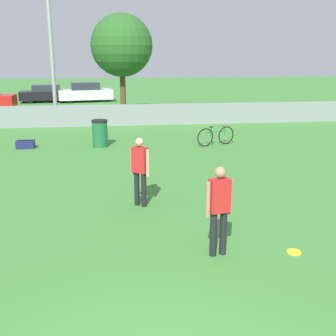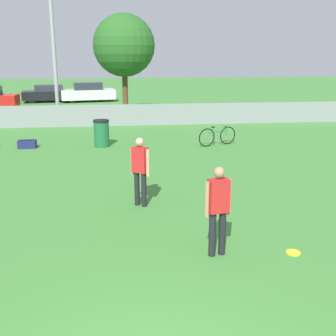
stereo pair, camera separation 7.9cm
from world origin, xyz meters
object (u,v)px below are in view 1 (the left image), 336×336
(light_pole, at_px, (50,28))
(frisbee_disc, at_px, (294,252))
(player_defender_red, at_px, (140,168))
(tree_near_pole, at_px, (122,46))
(parked_car_dark, at_px, (47,93))
(player_thrower_red, at_px, (219,206))
(trash_bin, at_px, (100,133))
(gear_bag_sideline, at_px, (25,144))
(bicycle_sideline, at_px, (216,136))
(parked_car_white, at_px, (85,92))

(light_pole, xyz_separation_m, frisbee_disc, (6.36, -15.83, -4.81))
(player_defender_red, bearing_deg, frisbee_disc, -10.87)
(player_defender_red, bearing_deg, tree_near_pole, 126.20)
(parked_car_dark, bearing_deg, tree_near_pole, -63.12)
(light_pole, height_order, player_thrower_red, light_pole)
(frisbee_disc, distance_m, parked_car_dark, 27.69)
(trash_bin, xyz_separation_m, gear_bag_sideline, (-2.93, 0.06, -0.39))
(gear_bag_sideline, bearing_deg, frisbee_disc, -55.48)
(light_pole, height_order, trash_bin, light_pole)
(player_thrower_red, height_order, parked_car_dark, player_thrower_red)
(light_pole, xyz_separation_m, player_defender_red, (3.64, -12.93, -3.85))
(tree_near_pole, distance_m, player_defender_red, 15.35)
(player_defender_red, bearing_deg, player_thrower_red, -29.59)
(frisbee_disc, bearing_deg, light_pole, 111.89)
(gear_bag_sideline, bearing_deg, tree_near_pole, 63.22)
(player_thrower_red, relative_size, parked_car_dark, 0.41)
(player_defender_red, xyz_separation_m, trash_bin, (-1.17, 6.95, -0.43))
(light_pole, relative_size, parked_car_dark, 1.97)
(light_pole, bearing_deg, player_thrower_red, -72.66)
(light_pole, height_order, tree_near_pole, light_pole)
(player_defender_red, xyz_separation_m, bicycle_sideline, (3.48, 6.63, -0.59))
(parked_car_dark, bearing_deg, frisbee_disc, -79.14)
(trash_bin, height_order, parked_car_dark, parked_car_dark)
(tree_near_pole, distance_m, player_thrower_red, 18.14)
(frisbee_disc, relative_size, gear_bag_sideline, 0.41)
(player_defender_red, distance_m, player_thrower_red, 3.06)
(trash_bin, distance_m, parked_car_dark, 17.13)
(player_defender_red, relative_size, parked_car_white, 0.40)
(player_thrower_red, bearing_deg, frisbee_disc, -16.24)
(gear_bag_sideline, bearing_deg, parked_car_white, 85.24)
(gear_bag_sideline, xyz_separation_m, parked_car_dark, (-1.57, 16.47, 0.48))
(bicycle_sideline, bearing_deg, trash_bin, 156.14)
(player_thrower_red, bearing_deg, trash_bin, 92.22)
(trash_bin, bearing_deg, player_defender_red, -80.41)
(light_pole, distance_m, tree_near_pole, 4.25)
(tree_near_pole, relative_size, gear_bag_sideline, 8.44)
(bicycle_sideline, bearing_deg, player_thrower_red, -123.08)
(trash_bin, bearing_deg, gear_bag_sideline, 178.84)
(frisbee_disc, bearing_deg, trash_bin, 111.55)
(tree_near_pole, height_order, trash_bin, tree_near_pole)
(player_thrower_red, relative_size, gear_bag_sideline, 2.49)
(tree_near_pole, xyz_separation_m, frisbee_disc, (2.77, -17.95, -4.01))
(bicycle_sideline, bearing_deg, light_pole, 118.66)
(player_defender_red, relative_size, frisbee_disc, 6.14)
(light_pole, height_order, frisbee_disc, light_pole)
(bicycle_sideline, relative_size, gear_bag_sideline, 2.41)
(gear_bag_sideline, bearing_deg, player_defender_red, -59.68)
(parked_car_white, bearing_deg, parked_car_dark, 166.61)
(tree_near_pole, xyz_separation_m, gear_bag_sideline, (-4.05, -8.03, -3.87))
(player_defender_red, xyz_separation_m, player_thrower_red, (1.27, -2.79, 0.00))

